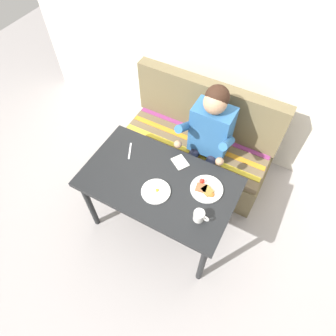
{
  "coord_description": "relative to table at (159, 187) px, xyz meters",
  "views": [
    {
      "loc": [
        0.66,
        -1.06,
        2.65
      ],
      "look_at": [
        0.0,
        0.15,
        0.72
      ],
      "focal_mm": 31.75,
      "sensor_mm": 36.0,
      "label": 1
    }
  ],
  "objects": [
    {
      "name": "ground_plane",
      "position": [
        0.0,
        0.0,
        -0.65
      ],
      "size": [
        8.0,
        8.0,
        0.0
      ],
      "primitive_type": "plane",
      "color": "#A39D9C"
    },
    {
      "name": "back_wall",
      "position": [
        0.0,
        1.27,
        0.65
      ],
      "size": [
        4.4,
        0.1,
        2.6
      ],
      "primitive_type": "cube",
      "color": "silver",
      "rests_on": "ground"
    },
    {
      "name": "table",
      "position": [
        0.0,
        0.0,
        0.0
      ],
      "size": [
        1.2,
        0.7,
        0.73
      ],
      "color": "black",
      "rests_on": "ground"
    },
    {
      "name": "couch",
      "position": [
        0.0,
        0.76,
        -0.32
      ],
      "size": [
        1.44,
        0.56,
        1.0
      ],
      "color": "brown",
      "rests_on": "ground"
    },
    {
      "name": "person",
      "position": [
        0.15,
        0.59,
        0.09
      ],
      "size": [
        0.45,
        0.61,
        1.21
      ],
      "color": "#2F649C",
      "rests_on": "ground"
    },
    {
      "name": "plate_breakfast",
      "position": [
        0.35,
        0.1,
        0.1
      ],
      "size": [
        0.25,
        0.25,
        0.05
      ],
      "color": "white",
      "rests_on": "table"
    },
    {
      "name": "plate_eggs",
      "position": [
        0.03,
        -0.09,
        0.09
      ],
      "size": [
        0.22,
        0.22,
        0.04
      ],
      "color": "white",
      "rests_on": "table"
    },
    {
      "name": "coffee_mug",
      "position": [
        0.41,
        -0.14,
        0.13
      ],
      "size": [
        0.12,
        0.08,
        0.09
      ],
      "color": "white",
      "rests_on": "table"
    },
    {
      "name": "napkin",
      "position": [
        0.06,
        0.24,
        0.09
      ],
      "size": [
        0.17,
        0.16,
        0.01
      ],
      "primitive_type": "cube",
      "rotation": [
        0.0,
        0.0,
        -0.57
      ],
      "color": "silver",
      "rests_on": "table"
    },
    {
      "name": "fork",
      "position": [
        -0.36,
        0.15,
        0.08
      ],
      "size": [
        0.09,
        0.16,
        0.0
      ],
      "primitive_type": "cube",
      "rotation": [
        0.0,
        0.0,
        0.46
      ],
      "color": "silver",
      "rests_on": "table"
    }
  ]
}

